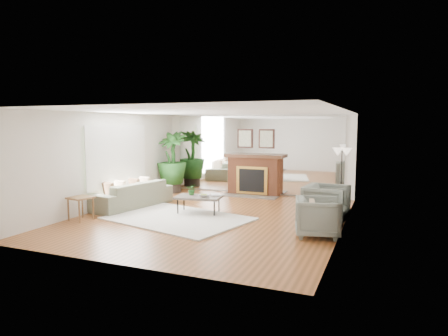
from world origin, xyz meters
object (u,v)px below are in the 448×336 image
at_px(fireplace, 254,174).
at_px(side_table, 81,201).
at_px(potted_ficus, 172,160).
at_px(sofa, 131,194).
at_px(coffee_table, 199,198).
at_px(armchair_front, 318,217).
at_px(armchair_back, 326,204).
at_px(floor_lamp, 342,156).

xyz_separation_m(fireplace, side_table, (-2.65, -4.67, -0.20)).
xyz_separation_m(side_table, potted_ficus, (0.05, 4.14, 0.59)).
height_order(fireplace, sofa, fireplace).
relative_size(coffee_table, side_table, 2.13).
height_order(fireplace, coffee_table, fireplace).
height_order(armchair_front, potted_ficus, potted_ficus).
xyz_separation_m(armchair_back, potted_ficus, (-5.20, 2.21, 0.62)).
bearing_deg(floor_lamp, sofa, -155.96).
distance_m(fireplace, potted_ficus, 2.68).
xyz_separation_m(fireplace, armchair_front, (2.60, -3.94, -0.27)).
relative_size(side_table, floor_lamp, 0.36).
height_order(sofa, armchair_back, armchair_back).
distance_m(sofa, potted_ficus, 2.57).
bearing_deg(fireplace, potted_ficus, -168.51).
distance_m(armchair_back, potted_ficus, 5.68).
bearing_deg(coffee_table, floor_lamp, 36.89).
bearing_deg(coffee_table, sofa, 178.39).
bearing_deg(fireplace, side_table, -119.58).
bearing_deg(armchair_back, potted_ficus, 72.58).
bearing_deg(floor_lamp, potted_ficus, 178.24).
height_order(potted_ficus, floor_lamp, potted_ficus).
height_order(side_table, potted_ficus, potted_ficus).
height_order(coffee_table, side_table, side_table).
distance_m(sofa, armchair_front, 5.14).
relative_size(fireplace, potted_ficus, 1.04).
bearing_deg(floor_lamp, armchair_back, -92.80).
height_order(sofa, potted_ficus, potted_ficus).
distance_m(sofa, floor_lamp, 5.73).
height_order(coffee_table, sofa, sofa).
bearing_deg(fireplace, floor_lamp, -14.36).
height_order(sofa, armchair_front, armchair_front).
height_order(coffee_table, potted_ficus, potted_ficus).
distance_m(fireplace, coffee_table, 3.09).
bearing_deg(potted_ficus, armchair_back, -22.99).
bearing_deg(floor_lamp, coffee_table, -143.11).
distance_m(coffee_table, floor_lamp, 4.03).
distance_m(coffee_table, sofa, 2.02).
xyz_separation_m(coffee_table, side_table, (-2.21, -1.62, 0.05)).
distance_m(side_table, floor_lamp, 6.72).
relative_size(fireplace, side_table, 3.67).
distance_m(fireplace, floor_lamp, 2.87).
distance_m(fireplace, side_table, 5.37).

